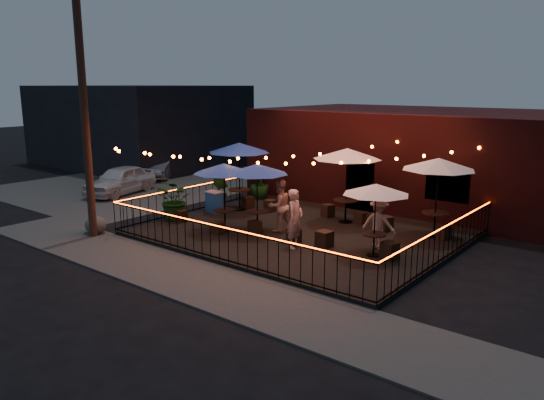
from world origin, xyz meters
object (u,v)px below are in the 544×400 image
Objects in this scene: cooler at (214,202)px; boulder at (95,225)px; cafe_table_2 at (257,170)px; cafe_table_1 at (239,149)px; utility_pole at (85,119)px; cafe_table_3 at (347,155)px; cafe_table_5 at (439,165)px; cafe_table_0 at (224,169)px; cafe_table_4 at (376,190)px.

cooler is 0.99× the size of boulder.
cafe_table_1 is at bearing 142.65° from cafe_table_2.
utility_pole reaches higher than cafe_table_3.
cafe_table_1 reaches higher than cafe_table_5.
cooler is at bearing -118.39° from cafe_table_1.
cafe_table_2 reaches higher than boulder.
cafe_table_2 is at bearing 40.61° from utility_pole.
cafe_table_0 is 1.14m from cafe_table_2.
cafe_table_3 is at bearing 48.21° from utility_pole.
cafe_table_4 is (5.33, 0.75, -0.17)m from cafe_table_0.
cafe_table_2 is at bearing -146.81° from cafe_table_5.
cafe_table_2 is at bearing -177.87° from cafe_table_4.
utility_pole is 11.58m from cafe_table_5.
boulder is at bearing -143.08° from cafe_table_2.
cafe_table_0 is at bearing -147.13° from cafe_table_5.
cafe_table_0 is (3.27, 3.05, -1.71)m from utility_pole.
utility_pole is 3.35× the size of cafe_table_0.
cafe_table_2 is 0.87× the size of cafe_table_3.
utility_pole is 2.58× the size of cafe_table_1.
cafe_table_1 is at bearing 71.03° from boulder.
cafe_table_3 is 9.18m from boulder.
cafe_table_5 is 8.61m from cooler.
cooler is at bearing 73.16° from boulder.
cafe_table_5 is 11.75m from boulder.
cafe_table_1 is 3.64× the size of boulder.
boulder is (-4.50, -3.38, -1.96)m from cafe_table_2.
cafe_table_1 is 6.15m from boulder.
cafe_table_5 reaches higher than cafe_table_0.
cafe_table_0 is 4.48m from cafe_table_3.
boulder is at bearing -158.20° from cafe_table_4.
cafe_table_3 is at bearing 60.63° from cafe_table_2.
cooler is (-7.51, 0.92, -1.55)m from cafe_table_4.
cafe_table_5 is (7.60, 1.23, -0.07)m from cafe_table_1.
utility_pole is 3.70× the size of cafe_table_4.
cafe_table_0 is at bearing -57.31° from cafe_table_1.
cafe_table_2 is 5.93m from cafe_table_5.
cafe_table_4 is at bearing 23.84° from utility_pole.
cooler is at bearing -165.09° from cafe_table_5.
utility_pole is 2.88× the size of cafe_table_2.
cafe_table_3 reaches higher than cafe_table_1.
boulder is at bearing -104.93° from cooler.
cafe_table_1 is at bearing 165.16° from cafe_table_4.
cafe_table_1 is 7.70m from cafe_table_5.
cooler is (-4.83, -1.91, -2.06)m from cafe_table_3.
cooler is (-0.50, -0.93, -2.04)m from cafe_table_1.
utility_pole reaches higher than cafe_table_0.
cooler is at bearing 160.99° from cafe_table_2.
cafe_table_5 is 3.11× the size of cooler.
cafe_table_0 is at bearing 43.00° from utility_pole.
cafe_table_2 is at bearing 36.92° from boulder.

